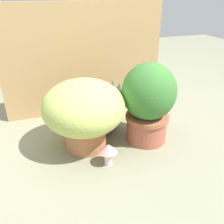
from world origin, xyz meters
The scene contains 6 objects.
ground_plane centered at (0.00, 0.00, 0.00)m, with size 6.00×6.00×0.00m, color gray.
cardboard_backdrop centered at (-0.03, 0.48, 0.38)m, with size 1.13×0.03×0.76m, color tan.
grass_planter centered at (-0.15, 0.01, 0.23)m, with size 0.46×0.46×0.40m.
leafy_planter centered at (0.22, -0.03, 0.26)m, with size 0.31×0.31×0.48m.
cat centered at (0.02, 0.16, 0.12)m, with size 0.39×0.26×0.32m.
mushroom_ornament_pink centered at (-0.07, -0.19, 0.09)m, with size 0.10×0.10×0.12m.
Camera 1 is at (-0.38, -1.15, 0.83)m, focal length 38.73 mm.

